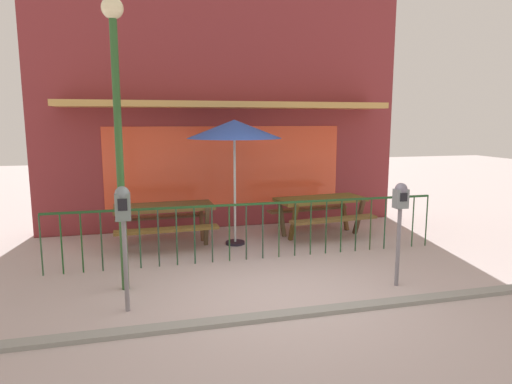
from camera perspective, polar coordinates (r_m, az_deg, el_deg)
name	(u,v)px	position (r m, az deg, el deg)	size (l,w,h in m)	color
ground	(286,296)	(6.17, 3.80, -13.08)	(40.00, 40.00, 0.00)	#B6A6A3
pub_storefront	(224,95)	(9.96, -4.07, 12.19)	(7.88, 1.38, 5.79)	#562721
patio_fence_front	(255,221)	(7.53, -0.18, -3.68)	(6.64, 0.04, 0.97)	#1C4921
picnic_table_left	(164,214)	(8.50, -11.57, -2.74)	(1.84, 1.42, 0.79)	brown
picnic_table_right	(320,206)	(9.21, 8.19, -1.73)	(1.94, 1.55, 0.79)	brown
patio_umbrella	(234,130)	(8.28, -2.77, 7.88)	(1.74, 1.74, 2.34)	black
parking_meter_near	(123,216)	(5.60, -16.50, -2.90)	(0.18, 0.17, 1.56)	slate
parking_meter_far	(400,207)	(6.54, 17.85, -1.80)	(0.18, 0.17, 1.48)	slate
street_lamp	(117,104)	(6.24, -17.24, 10.58)	(0.28, 0.28, 3.87)	#295526
curb_edge	(301,315)	(5.65, 5.78, -15.27)	(11.03, 0.20, 0.11)	gray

